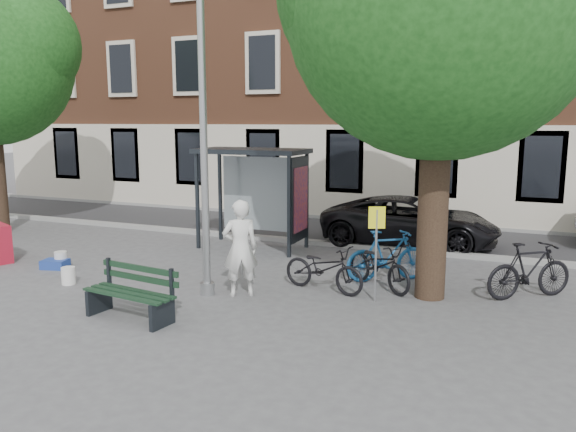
# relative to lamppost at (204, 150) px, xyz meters

# --- Properties ---
(ground) EXTENTS (90.00, 90.00, 0.00)m
(ground) POSITION_rel_lamppost_xyz_m (0.00, 0.00, -2.78)
(ground) COLOR #4C4C4F
(ground) RESTS_ON ground
(road) EXTENTS (40.00, 4.00, 0.01)m
(road) POSITION_rel_lamppost_xyz_m (0.00, 7.00, -2.78)
(road) COLOR #28282B
(road) RESTS_ON ground
(curb_near) EXTENTS (40.00, 0.25, 0.12)m
(curb_near) POSITION_rel_lamppost_xyz_m (0.00, 5.00, -2.72)
(curb_near) COLOR gray
(curb_near) RESTS_ON ground
(curb_far) EXTENTS (40.00, 0.25, 0.12)m
(curb_far) POSITION_rel_lamppost_xyz_m (0.00, 9.00, -2.72)
(curb_far) COLOR gray
(curb_far) RESTS_ON ground
(building_row) EXTENTS (30.00, 8.00, 14.00)m
(building_row) POSITION_rel_lamppost_xyz_m (0.00, 13.00, 4.22)
(building_row) COLOR brown
(building_row) RESTS_ON ground
(lamppost) EXTENTS (0.28, 0.35, 6.11)m
(lamppost) POSITION_rel_lamppost_xyz_m (0.00, 0.00, 0.00)
(lamppost) COLOR #9EA0A3
(lamppost) RESTS_ON ground
(bus_shelter) EXTENTS (2.85, 1.45, 2.62)m
(bus_shelter) POSITION_rel_lamppost_xyz_m (-0.61, 4.11, -0.87)
(bus_shelter) COLOR #1E2328
(bus_shelter) RESTS_ON ground
(painter) EXTENTS (0.82, 0.76, 1.87)m
(painter) POSITION_rel_lamppost_xyz_m (0.63, 0.20, -1.85)
(painter) COLOR white
(painter) RESTS_ON ground
(bench) EXTENTS (1.76, 0.77, 0.88)m
(bench) POSITION_rel_lamppost_xyz_m (-0.49, -1.65, -2.38)
(bench) COLOR #1E2328
(bench) RESTS_ON ground
(bike_a) EXTENTS (1.85, 0.98, 0.93)m
(bike_a) POSITION_rel_lamppost_xyz_m (2.00, 1.09, -2.32)
(bike_a) COLOR black
(bike_a) RESTS_ON ground
(bike_b) EXTENTS (1.78, 1.47, 1.09)m
(bike_b) POSITION_rel_lamppost_xyz_m (3.01, 2.28, -2.24)
(bike_b) COLOR #184E85
(bike_b) RESTS_ON ground
(bike_c) EXTENTS (1.85, 1.60, 0.96)m
(bike_c) POSITION_rel_lamppost_xyz_m (2.96, 1.71, -2.30)
(bike_c) COLOR black
(bike_c) RESTS_ON ground
(bike_d) EXTENTS (1.75, 1.52, 1.09)m
(bike_d) POSITION_rel_lamppost_xyz_m (5.74, 2.15, -2.24)
(bike_d) COLOR black
(bike_d) RESTS_ON ground
(car_dark) EXTENTS (4.78, 2.35, 1.30)m
(car_dark) POSITION_rel_lamppost_xyz_m (2.76, 6.00, -2.13)
(car_dark) COLOR black
(car_dark) RESTS_ON ground
(blue_crate) EXTENTS (0.63, 0.52, 0.20)m
(blue_crate) POSITION_rel_lamppost_xyz_m (-4.22, 0.35, -2.68)
(blue_crate) COLOR navy
(blue_crate) RESTS_ON ground
(bucket_b) EXTENTS (0.35, 0.35, 0.36)m
(bucket_b) POSITION_rel_lamppost_xyz_m (-3.00, -0.50, -2.60)
(bucket_b) COLOR white
(bucket_b) RESTS_ON ground
(bucket_c) EXTENTS (0.36, 0.36, 0.36)m
(bucket_c) POSITION_rel_lamppost_xyz_m (-4.20, 0.51, -2.60)
(bucket_c) COLOR silver
(bucket_c) RESTS_ON ground
(notice_sign) EXTENTS (0.29, 0.15, 1.79)m
(notice_sign) POSITION_rel_lamppost_xyz_m (3.10, 0.85, -1.51)
(notice_sign) COLOR #9EA0A3
(notice_sign) RESTS_ON ground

